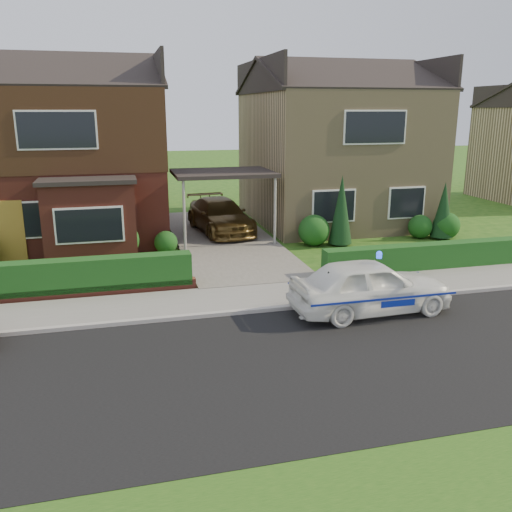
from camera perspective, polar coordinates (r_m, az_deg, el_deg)
name	(u,v)px	position (r m, az deg, el deg)	size (l,w,h in m)	color
ground	(325,361)	(11.57, 7.30, -10.95)	(120.00, 120.00, 0.00)	#1F4B14
road	(325,361)	(11.57, 7.30, -10.95)	(60.00, 6.00, 0.02)	black
kerb	(282,308)	(14.19, 2.79, -5.52)	(60.00, 0.16, 0.12)	#9E9993
sidewalk	(271,296)	(15.13, 1.62, -4.20)	(60.00, 2.00, 0.10)	slate
driveway	(224,240)	(21.58, -3.41, 1.74)	(3.80, 12.00, 0.12)	#666059
house_left	(68,141)	(23.62, -19.16, 11.32)	(7.50, 9.53, 7.25)	maroon
house_right	(334,141)	(25.58, 8.25, 11.89)	(7.50, 8.06, 7.25)	tan
carport_link	(223,174)	(21.09, -3.50, 8.59)	(3.80, 3.00, 2.77)	black
dwarf_wall	(55,295)	(15.81, -20.36, -3.82)	(7.70, 0.25, 0.36)	maroon
hedge_left	(57,299)	(16.01, -20.25, -4.26)	(7.50, 0.55, 0.90)	#123A14
hedge_right	(432,270)	(18.57, 18.00, -1.42)	(7.50, 0.55, 0.80)	#123A14
shrub_left_mid	(120,240)	(19.43, -14.12, 1.60)	(1.32, 1.32, 1.32)	#123A14
shrub_left_near	(166,242)	(19.83, -9.47, 1.42)	(0.84, 0.84, 0.84)	#123A14
shrub_right_near	(314,230)	(20.80, 6.12, 2.70)	(1.20, 1.20, 1.20)	#123A14
shrub_right_mid	(420,227)	(22.91, 16.89, 2.97)	(0.96, 0.96, 0.96)	#123A14
shrub_right_far	(446,225)	(23.18, 19.40, 3.05)	(1.08, 1.08, 1.08)	#123A14
conifer_a	(341,212)	(20.85, 8.95, 4.59)	(0.90, 0.90, 2.60)	black
conifer_b	(443,212)	(22.97, 19.11, 4.40)	(0.90, 0.90, 2.20)	black
police_car	(370,287)	(14.12, 11.93, -3.16)	(3.81, 4.21, 1.58)	white
driveway_car	(220,216)	(22.60, -3.81, 4.26)	(1.90, 4.68, 1.36)	brown
potted_plant_a	(41,279)	(16.59, -21.70, -2.23)	(0.43, 0.29, 0.83)	gray
potted_plant_b	(127,275)	(16.31, -13.47, -1.94)	(0.34, 0.43, 0.77)	gray
potted_plant_c	(167,267)	(16.98, -9.34, -1.19)	(0.38, 0.38, 0.68)	gray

